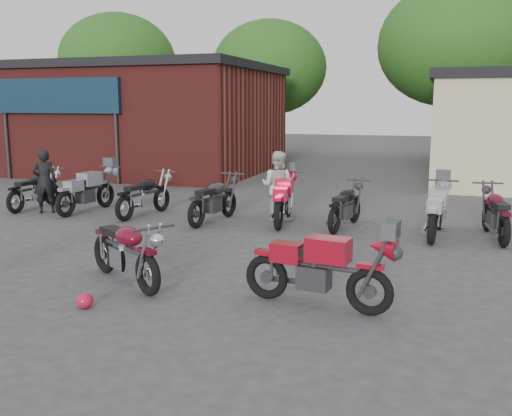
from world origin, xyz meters
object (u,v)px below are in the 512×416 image
(person_dark, at_px, (45,181))
(row_bike_3, at_px, (214,197))
(row_bike_7, at_px, (496,211))
(vintage_motorcycle, at_px, (125,247))
(row_bike_1, at_px, (87,188))
(helmet, at_px, (85,301))
(row_bike_0, at_px, (35,188))
(person_light, at_px, (277,186))
(row_bike_2, at_px, (145,193))
(row_bike_6, at_px, (437,208))
(row_bike_4, at_px, (284,197))
(row_bike_5, at_px, (346,204))
(sportbike, at_px, (319,265))

(person_dark, height_order, row_bike_3, person_dark)
(row_bike_3, relative_size, row_bike_7, 1.01)
(vintage_motorcycle, xyz_separation_m, row_bike_1, (-4.08, 4.92, 0.02))
(vintage_motorcycle, relative_size, helmet, 8.69)
(vintage_motorcycle, bearing_deg, row_bike_0, 171.95)
(person_dark, relative_size, person_light, 0.98)
(row_bike_1, bearing_deg, person_light, -78.20)
(person_light, relative_size, row_bike_3, 0.81)
(row_bike_2, xyz_separation_m, row_bike_6, (6.83, -0.07, 0.03))
(row_bike_1, bearing_deg, row_bike_0, 97.49)
(row_bike_4, bearing_deg, row_bike_7, -99.43)
(person_dark, xyz_separation_m, row_bike_0, (-0.64, 0.39, -0.25))
(helmet, distance_m, row_bike_2, 6.49)
(row_bike_0, relative_size, row_bike_6, 0.92)
(row_bike_0, distance_m, row_bike_5, 8.12)
(row_bike_1, relative_size, row_bike_3, 1.03)
(person_light, xyz_separation_m, row_bike_6, (3.62, -0.63, -0.22))
(person_dark, bearing_deg, vintage_motorcycle, 104.20)
(sportbike, relative_size, person_dark, 1.26)
(row_bike_2, bearing_deg, row_bike_3, -85.39)
(row_bike_1, bearing_deg, row_bike_7, -83.99)
(vintage_motorcycle, height_order, row_bike_1, row_bike_1)
(helmet, bearing_deg, person_light, 83.33)
(row_bike_4, xyz_separation_m, row_bike_7, (4.50, -0.13, -0.04))
(person_light, xyz_separation_m, row_bike_0, (-6.43, -0.60, -0.27))
(row_bike_5, height_order, row_bike_7, row_bike_7)
(vintage_motorcycle, distance_m, helmet, 1.19)
(row_bike_6, distance_m, row_bike_7, 1.15)
(row_bike_5, bearing_deg, row_bike_0, 100.83)
(row_bike_4, bearing_deg, helmet, 162.93)
(row_bike_3, relative_size, row_bike_4, 0.95)
(row_bike_7, bearing_deg, sportbike, 145.06)
(row_bike_2, relative_size, row_bike_6, 0.95)
(vintage_motorcycle, relative_size, row_bike_1, 0.97)
(helmet, relative_size, row_bike_4, 0.11)
(sportbike, bearing_deg, person_light, 119.48)
(vintage_motorcycle, height_order, row_bike_7, vintage_motorcycle)
(row_bike_1, distance_m, row_bike_7, 9.62)
(helmet, distance_m, row_bike_5, 6.66)
(person_dark, relative_size, row_bike_4, 0.76)
(vintage_motorcycle, distance_m, row_bike_6, 6.54)
(row_bike_0, relative_size, row_bike_2, 0.97)
(row_bike_3, distance_m, row_bike_5, 3.02)
(sportbike, xyz_separation_m, row_bike_0, (-8.63, 4.93, -0.03))
(person_dark, relative_size, row_bike_5, 0.85)
(person_dark, relative_size, row_bike_2, 0.82)
(vintage_motorcycle, distance_m, row_bike_4, 5.24)
(person_dark, height_order, person_light, person_light)
(row_bike_0, distance_m, row_bike_6, 10.04)
(sportbike, xyz_separation_m, row_bike_1, (-7.07, 4.98, 0.02))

